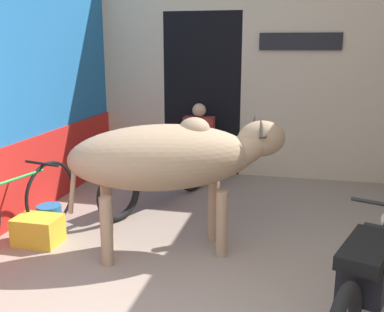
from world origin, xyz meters
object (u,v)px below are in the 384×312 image
motorcycle_far (159,171)px  bicycle (13,208)px  cow (172,158)px  motorcycle_near (371,271)px  shopkeeper_seated (198,142)px  crate (38,230)px  bucket (50,217)px  plastic_stool (172,163)px

motorcycle_far → bicycle: size_ratio=1.06×
cow → motorcycle_far: bearing=112.4°
motorcycle_near → shopkeeper_seated: (-1.91, 3.19, 0.15)m
motorcycle_far → crate: bearing=-121.6°
motorcycle_far → crate: size_ratio=4.19×
cow → shopkeeper_seated: bearing=96.3°
motorcycle_far → bucket: size_ratio=7.09×
bicycle → plastic_stool: bearing=71.9°
bicycle → crate: 0.32m
motorcycle_far → shopkeeper_seated: (0.25, 1.10, 0.16)m
plastic_stool → shopkeeper_seated: bearing=-17.1°
bicycle → shopkeeper_seated: bearing=62.7°
cow → crate: size_ratio=4.64×
motorcycle_near → motorcycle_far: motorcycle_near is taller
cow → crate: cow is taller
cow → shopkeeper_seated: cow is taller
bicycle → bucket: bicycle is taller
motorcycle_far → plastic_stool: bearing=98.6°
plastic_stool → crate: size_ratio=0.88×
motorcycle_near → bicycle: size_ratio=1.10×
cow → bicycle: 1.67m
motorcycle_far → motorcycle_near: bearing=-44.1°
cow → bicycle: bearing=-172.8°
shopkeeper_seated → plastic_stool: bearing=162.9°
motorcycle_far → plastic_stool: size_ratio=4.75×
shopkeeper_seated → crate: size_ratio=2.58×
shopkeeper_seated → plastic_stool: size_ratio=2.92×
motorcycle_near → plastic_stool: size_ratio=4.93×
plastic_stool → bucket: bearing=-108.5°
motorcycle_near → plastic_stool: motorcycle_near is taller
plastic_stool → crate: 2.69m
motorcycle_near → plastic_stool: (-2.34, 3.32, -0.22)m
crate → bucket: size_ratio=1.69×
cow → motorcycle_near: cow is taller
crate → cow: bearing=5.7°
cow → motorcycle_far: size_ratio=1.11×
cow → motorcycle_near: size_ratio=1.07×
cow → bucket: 1.67m
cow → motorcycle_far: cow is taller
motorcycle_near → motorcycle_far: size_ratio=1.04×
bicycle → shopkeeper_seated: shopkeeper_seated is taller
bicycle → cow: bearing=7.2°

